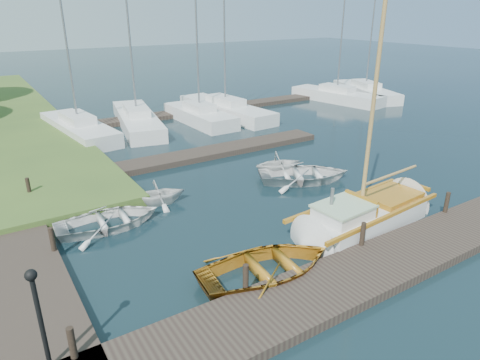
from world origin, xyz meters
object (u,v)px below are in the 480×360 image
mooring_post_2 (363,234)px  tender_a (108,218)px  mooring_post_5 (29,187)px  marina_boat_1 (137,119)px  marina_boat_7 (365,90)px  mooring_post_3 (447,202)px  sailboat (366,216)px  marina_boat_6 (337,95)px  marina_boat_0 (79,127)px  mooring_post_4 (52,239)px  marina_boat_3 (225,108)px  dinghy (268,264)px  lamp_post (38,307)px  tender_b (158,191)px  tender_d (278,161)px  tender_c (304,172)px  mooring_post_1 (246,278)px  mooring_post_0 (72,343)px  marina_boat_2 (200,114)px

mooring_post_2 → tender_a: bearing=136.1°
mooring_post_5 → marina_boat_1: (7.99, 9.49, -0.15)m
marina_boat_7 → tender_a: bearing=134.0°
mooring_post_3 → sailboat: size_ratio=0.08×
mooring_post_2 → mooring_post_5: 13.12m
marina_boat_6 → marina_boat_0: bearing=77.0°
mooring_post_4 → marina_boat_0: size_ratio=0.07×
mooring_post_4 → marina_boat_7: (29.15, 13.64, -0.12)m
marina_boat_3 → marina_boat_7: size_ratio=0.98×
mooring_post_2 → dinghy: bearing=170.7°
lamp_post → marina_boat_7: 35.47m
mooring_post_2 → sailboat: 2.12m
sailboat → tender_b: sailboat is taller
tender_b → marina_boat_1: (3.59, 12.41, -0.02)m
lamp_post → tender_d: (11.66, 7.29, -1.27)m
lamp_post → marina_boat_7: marina_boat_7 is taller
dinghy → marina_boat_7: (23.99, 18.09, 0.14)m
dinghy → marina_boat_6: size_ratio=0.40×
mooring_post_3 → tender_c: 6.17m
sailboat → mooring_post_2: bearing=-146.8°
mooring_post_1 → mooring_post_2: same height
marina_boat_3 → marina_boat_0: bearing=84.2°
mooring_post_1 → sailboat: size_ratio=0.08×
mooring_post_0 → mooring_post_1: 4.50m
mooring_post_5 → lamp_post: size_ratio=0.33×
lamp_post → tender_a: 7.06m
sailboat → marina_boat_0: bearing=103.7°
mooring_post_1 → dinghy: mooring_post_1 is taller
mooring_post_1 → marina_boat_3: size_ratio=0.06×
tender_c → marina_boat_7: 22.17m
sailboat → marina_boat_2: marina_boat_2 is taller
sailboat → tender_c: 4.64m
marina_boat_3 → mooring_post_1: bearing=145.9°
mooring_post_3 → tender_d: tender_d is taller
sailboat → marina_boat_0: (-6.04, 17.96, 0.22)m
mooring_post_1 → mooring_post_2: size_ratio=1.00×
mooring_post_4 → tender_b: bearing=25.3°
tender_c → mooring_post_2: bearing=-177.3°
marina_boat_0 → tender_a: bearing=164.7°
marina_boat_1 → marina_boat_3: size_ratio=0.78×
mooring_post_1 → tender_c: size_ratio=0.19×
mooring_post_2 → lamp_post: size_ratio=0.33×
mooring_post_0 → marina_boat_2: marina_boat_2 is taller
lamp_post → dinghy: (6.15, 0.55, -1.43)m
mooring_post_5 → mooring_post_3: bearing=-37.6°
mooring_post_2 → marina_boat_1: 19.50m
mooring_post_1 → tender_d: bearing=47.6°
mooring_post_3 → marina_boat_2: (-0.92, 18.25, -0.12)m
mooring_post_5 → mooring_post_4: bearing=-90.0°
sailboat → tender_d: sailboat is taller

